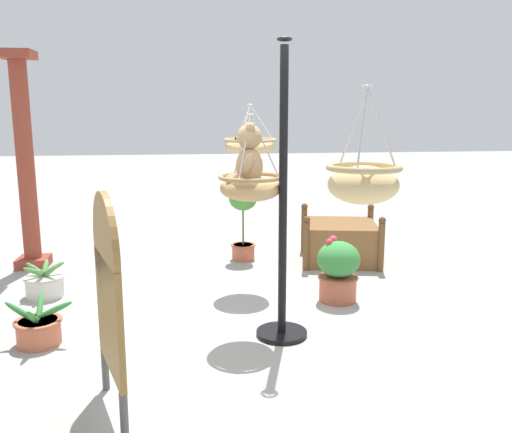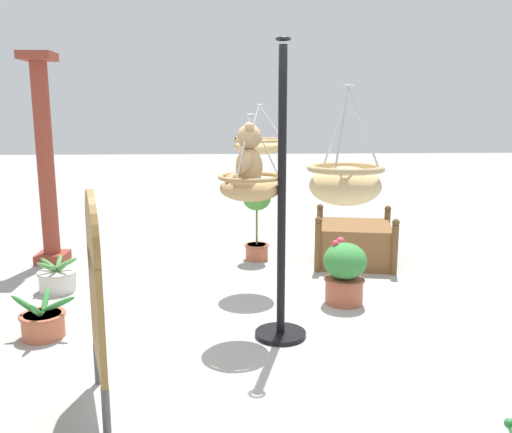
# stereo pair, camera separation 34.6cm
# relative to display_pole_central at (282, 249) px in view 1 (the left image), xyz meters

# --- Properties ---
(ground_plane) EXTENTS (40.00, 40.00, 0.00)m
(ground_plane) POSITION_rel_display_pole_central_xyz_m (0.17, 0.17, -0.77)
(ground_plane) COLOR #9E9E99
(display_pole_central) EXTENTS (0.44, 0.44, 2.47)m
(display_pole_central) POSITION_rel_display_pole_central_xyz_m (0.00, 0.00, 0.00)
(display_pole_central) COLOR black
(display_pole_central) RESTS_ON ground
(hanging_basket_with_teddy) EXTENTS (0.55, 0.55, 0.72)m
(hanging_basket_with_teddy) POSITION_rel_display_pole_central_xyz_m (0.15, 0.25, 0.52)
(hanging_basket_with_teddy) COLOR tan
(teddy_bear) EXTENTS (0.36, 0.32, 0.53)m
(teddy_bear) POSITION_rel_display_pole_central_xyz_m (0.15, 0.27, 0.75)
(teddy_bear) COLOR tan
(hanging_basket_left_high) EXTENTS (0.44, 0.44, 0.67)m
(hanging_basket_left_high) POSITION_rel_display_pole_central_xyz_m (-1.32, -0.23, 0.74)
(hanging_basket_left_high) COLOR tan
(hanging_basket_right_low) EXTENTS (0.57, 0.57, 0.53)m
(hanging_basket_right_low) POSITION_rel_display_pole_central_xyz_m (1.43, 0.10, 0.78)
(hanging_basket_right_low) COLOR tan
(greenhouse_pillar_far_back) EXTENTS (0.39, 0.39, 2.61)m
(greenhouse_pillar_far_back) POSITION_rel_display_pole_central_xyz_m (2.46, 2.70, 0.49)
(greenhouse_pillar_far_back) COLOR brown
(greenhouse_pillar_far_back) RESTS_ON ground
(wooden_planter_box) EXTENTS (1.14, 1.14, 0.68)m
(wooden_planter_box) POSITION_rel_display_pole_central_xyz_m (2.22, -1.16, -0.50)
(wooden_planter_box) COLOR brown
(wooden_planter_box) RESTS_ON ground
(potted_plant_fern_front) EXTENTS (0.53, 0.56, 0.40)m
(potted_plant_fern_front) POSITION_rel_display_pole_central_xyz_m (0.09, 2.03, -0.63)
(potted_plant_fern_front) COLOR #BC6042
(potted_plant_fern_front) RESTS_ON ground
(potted_plant_tall_leafy) EXTENTS (0.43, 0.43, 0.65)m
(potted_plant_tall_leafy) POSITION_rel_display_pole_central_xyz_m (0.78, -0.72, -0.44)
(potted_plant_tall_leafy) COLOR #AD563D
(potted_plant_tall_leafy) RESTS_ON ground
(potted_plant_small_succulent) EXTENTS (0.44, 0.42, 0.37)m
(potted_plant_small_succulent) POSITION_rel_display_pole_central_xyz_m (1.30, 2.28, -0.63)
(potted_plant_small_succulent) COLOR beige
(potted_plant_small_succulent) RESTS_ON ground
(potted_plant_conical_shrub) EXTENTS (0.36, 0.36, 0.96)m
(potted_plant_conical_shrub) POSITION_rel_display_pole_central_xyz_m (2.44, 0.07, -0.21)
(potted_plant_conical_shrub) COLOR #BC6042
(potted_plant_conical_shrub) RESTS_ON ground
(display_sign_board) EXTENTS (0.70, 0.26, 1.44)m
(display_sign_board) POSITION_rel_display_pole_central_xyz_m (-1.04, 1.28, 0.08)
(display_sign_board) COLOR olive
(display_sign_board) RESTS_ON ground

